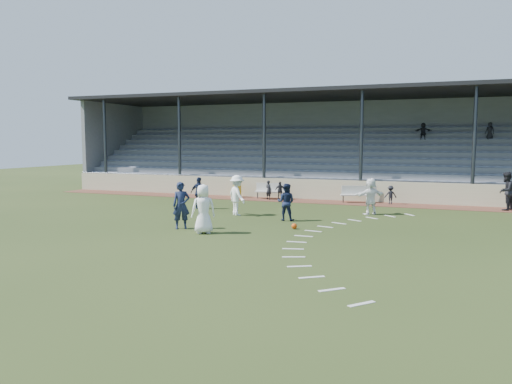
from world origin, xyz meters
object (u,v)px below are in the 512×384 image
bench_left (272,189)px  trash_bin (237,191)px  official (506,191)px  football (294,226)px  player_white_lead (203,209)px  player_navy_lead (181,205)px  bench_right (359,192)px

bench_left → trash_bin: size_ratio=2.51×
official → football: bearing=-15.3°
player_white_lead → official: official is taller
trash_bin → player_navy_lead: (2.34, -11.08, 0.52)m
bench_left → player_white_lead: player_white_lead is taller
trash_bin → player_white_lead: player_white_lead is taller
football → official: official is taller
player_navy_lead → bench_right: bearing=30.9°
bench_left → trash_bin: (-2.30, 0.01, -0.16)m
bench_right → trash_bin: 7.52m
bench_left → player_white_lead: (1.32, -11.64, 0.35)m
player_navy_lead → official: (12.66, 10.53, 0.05)m
bench_right → trash_bin: bench_right is taller
bench_right → trash_bin: (-7.52, -0.07, -0.16)m
football → bench_right: bearing=84.3°
player_navy_lead → official: size_ratio=0.97×
player_navy_lead → player_white_lead: bearing=-58.2°
football → player_white_lead: bearing=-144.1°
bench_left → football: size_ratio=8.91×
player_white_lead → official: bearing=-172.4°
bench_left → player_white_lead: 11.72m
bench_right → football: (-0.95, -9.57, -0.47)m
trash_bin → football: (6.57, -9.50, -0.31)m
football → bench_left: bearing=114.2°
player_white_lead → player_navy_lead: 1.40m
official → bench_right: bearing=-66.7°
player_navy_lead → bench_left: bearing=56.1°
football → player_navy_lead: size_ratio=0.12×
bench_left → bench_right: same height
bench_left → trash_bin: bearing=173.0°
bench_right → official: (7.47, -0.62, 0.41)m
official → trash_bin: bearing=-64.1°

